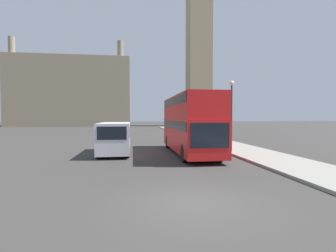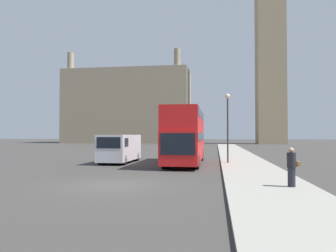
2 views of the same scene
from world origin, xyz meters
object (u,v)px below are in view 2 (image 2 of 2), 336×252
object	(u,v)px
white_van	(120,148)
pedestrian	(292,167)
clock_tower	(270,8)
red_double_decker_bus	(185,134)
street_lamp	(228,117)

from	to	relation	value
white_van	pedestrian	distance (m)	15.94
clock_tower	pedestrian	distance (m)	77.76
red_double_decker_bus	pedestrian	size ratio (longest dim) A/B	6.40
white_van	red_double_decker_bus	bearing A→B (deg)	-5.46
white_van	pedestrian	bearing A→B (deg)	-47.27
clock_tower	pedestrian	world-z (taller)	clock_tower
white_van	street_lamp	distance (m)	8.98
red_double_decker_bus	pedestrian	world-z (taller)	red_double_decker_bus
white_van	clock_tower	bearing A→B (deg)	69.90
red_double_decker_bus	white_van	bearing A→B (deg)	174.54
pedestrian	white_van	bearing A→B (deg)	132.73
street_lamp	white_van	bearing A→B (deg)	176.71
clock_tower	pedestrian	bearing A→B (deg)	-98.48
clock_tower	red_double_decker_bus	xyz separation A→B (m)	(-15.79, -58.43, -31.68)
red_double_decker_bus	street_lamp	size ratio (longest dim) A/B	1.96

